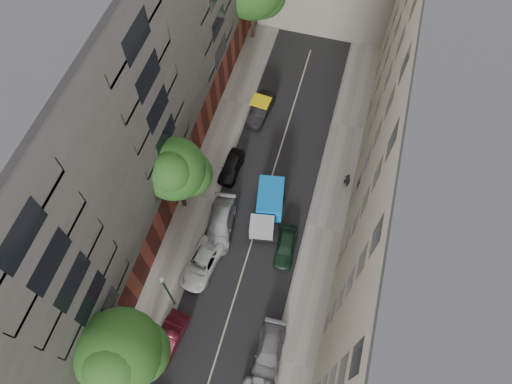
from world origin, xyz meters
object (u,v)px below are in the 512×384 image
(car_right_2, at_px, (286,246))
(tree_near, at_px, (120,354))
(tree_mid, at_px, (175,172))
(lamp_post, at_px, (167,289))
(car_left_3, at_px, (220,224))
(car_left_5, at_px, (261,109))
(car_left_1, at_px, (168,340))
(car_left_4, at_px, (231,167))
(car_right_1, at_px, (269,353))
(pedestrian, at_px, (347,180))
(tarp_truck, at_px, (268,208))
(car_left_2, at_px, (202,264))

(car_right_2, distance_m, tree_near, 14.73)
(tree_mid, distance_m, lamp_post, 8.58)
(car_left_3, xyz_separation_m, car_left_5, (0.00, 12.41, -0.02))
(car_left_1, height_order, car_left_4, car_left_1)
(car_right_1, bearing_deg, car_left_3, 124.14)
(car_right_2, distance_m, pedestrian, 8.04)
(tarp_truck, distance_m, car_left_2, 6.98)
(car_right_2, height_order, tree_mid, tree_mid)
(pedestrian, bearing_deg, car_right_1, 102.83)
(car_left_4, relative_size, car_left_5, 0.85)
(car_left_1, relative_size, pedestrian, 2.54)
(car_right_2, xyz_separation_m, tree_near, (-7.84, -11.56, 4.69))
(car_left_2, distance_m, tree_near, 9.76)
(car_left_3, relative_size, car_left_5, 1.16)
(car_left_1, height_order, car_right_1, car_left_1)
(car_left_4, bearing_deg, car_left_3, -78.86)
(car_left_5, distance_m, tree_mid, 12.84)
(tarp_truck, height_order, car_right_1, tarp_truck)
(car_left_4, distance_m, car_right_2, 8.77)
(car_left_3, xyz_separation_m, tree_near, (-2.24, -11.96, 4.59))
(car_left_2, height_order, car_right_2, car_left_2)
(tarp_truck, bearing_deg, tree_mid, 179.48)
(car_left_5, bearing_deg, car_left_1, -86.21)
(car_left_5, bearing_deg, car_left_2, -85.46)
(tarp_truck, xyz_separation_m, car_right_1, (3.00, -10.84, -0.63))
(tarp_truck, xyz_separation_m, car_left_5, (-3.40, 10.17, -0.57))
(car_left_3, xyz_separation_m, pedestrian, (9.20, 6.78, 0.24))
(tree_mid, bearing_deg, pedestrian, 24.12)
(car_left_2, distance_m, tree_mid, 7.55)
(tarp_truck, relative_size, tree_mid, 0.65)
(car_left_2, relative_size, pedestrian, 2.79)
(car_left_2, xyz_separation_m, pedestrian, (9.57, 10.38, 0.34))
(car_left_3, height_order, car_right_1, car_left_3)
(pedestrian, bearing_deg, tree_mid, 47.26)
(car_left_2, distance_m, car_right_1, 8.42)
(car_left_5, relative_size, tree_near, 0.55)
(tarp_truck, bearing_deg, car_left_2, -132.81)
(tree_mid, bearing_deg, car_left_2, -56.25)
(car_left_4, height_order, tree_near, tree_near)
(lamp_post, bearing_deg, car_right_2, 43.38)
(car_left_4, xyz_separation_m, tree_mid, (-2.70, -4.51, 5.03))
(car_left_3, relative_size, car_right_2, 1.37)
(car_right_2, xyz_separation_m, tree_mid, (-9.10, 1.49, 5.03))
(car_left_5, height_order, tree_mid, tree_mid)
(car_left_4, xyz_separation_m, car_right_2, (6.40, -6.00, -0.00))
(tarp_truck, relative_size, lamp_post, 0.92)
(tree_mid, bearing_deg, car_right_1, -44.38)
(car_left_4, height_order, tree_mid, tree_mid)
(car_left_4, bearing_deg, tree_mid, -117.95)
(tarp_truck, xyz_separation_m, car_left_3, (-3.40, -2.24, -0.55))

